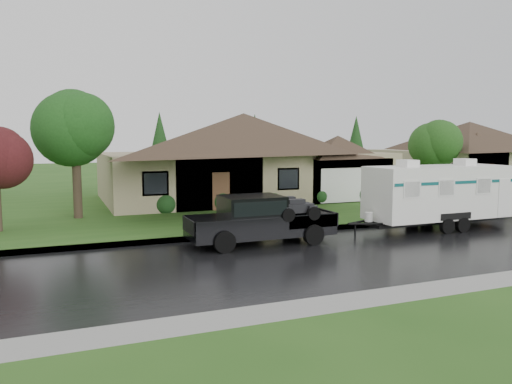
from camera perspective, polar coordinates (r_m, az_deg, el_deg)
ground at (r=20.13m, az=7.41°, el=-5.71°), size 140.00×140.00×0.00m
road at (r=18.45m, az=10.48°, el=-6.85°), size 140.00×8.00×0.01m
curb at (r=22.06m, az=4.54°, el=-4.43°), size 140.00×0.50×0.15m
lawn at (r=33.82m, az=-5.16°, el=-0.71°), size 140.00×26.00×0.15m
house_main at (r=33.22m, az=-0.83°, el=5.28°), size 19.44×10.80×6.90m
house_neighbor at (r=44.88m, az=23.51°, el=4.67°), size 15.12×9.72×6.45m
tree_left_green at (r=26.23m, az=-19.99°, el=6.96°), size 3.92×3.92×6.49m
tree_right_green at (r=35.60m, az=19.80°, el=5.25°), size 3.15×3.15×5.21m
shrub_row at (r=29.12m, az=1.87°, el=-0.67°), size 13.60×1.00×1.00m
pickup_truck at (r=19.44m, az=0.28°, el=-3.01°), size 5.75×2.18×1.92m
travel_trailer at (r=24.08m, az=20.05°, el=-0.01°), size 7.09×2.49×3.18m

